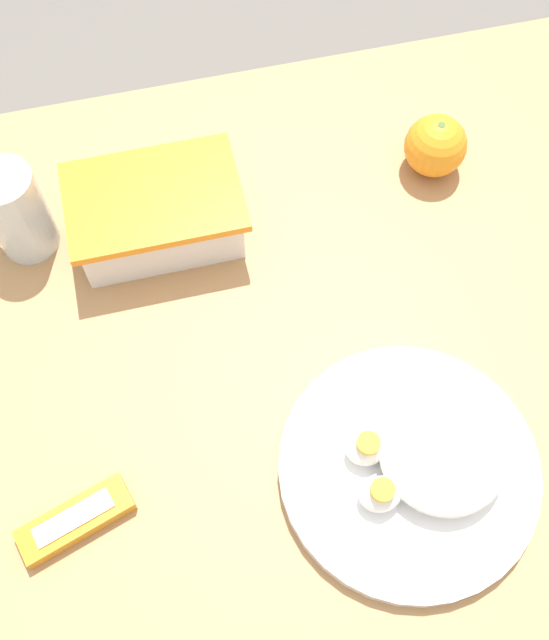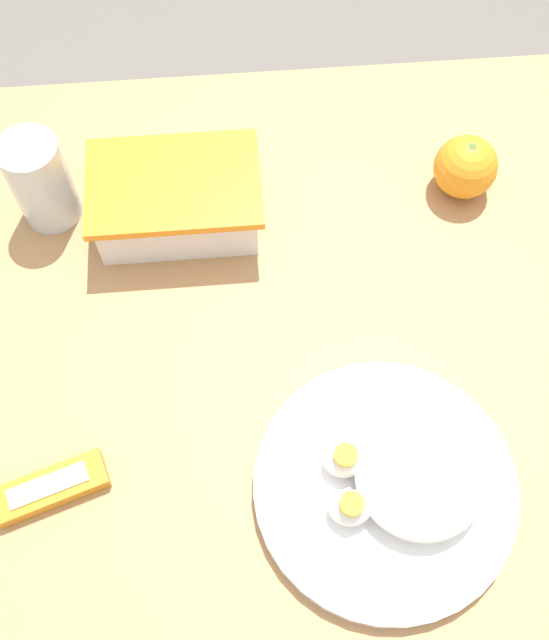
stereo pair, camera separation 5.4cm
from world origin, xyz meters
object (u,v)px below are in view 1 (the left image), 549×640
Objects in this scene: candy_bar at (76,520)px; drinking_glass at (16,212)px; orange_fruit at (435,146)px; rice_plate at (418,464)px; food_container at (157,216)px.

candy_bar is 0.34m from drinking_glass.
orange_fruit reaches higher than rice_plate.
candy_bar is at bearing -144.80° from orange_fruit.
candy_bar is (-0.13, -0.31, -0.02)m from food_container.
orange_fruit is 0.63× the size of candy_bar.
drinking_glass is at bearing 179.60° from orange_fruit.
rice_plate is (-0.14, -0.36, -0.02)m from orange_fruit.
orange_fruit is at bearing 3.26° from food_container.
rice_plate is at bearing -45.92° from drinking_glass.
drinking_glass reaches higher than rice_plate.
food_container and orange_fruit have the same top height.
candy_bar is at bearing -113.11° from food_container.
food_container is 1.66× the size of drinking_glass.
food_container is 0.34m from candy_bar.
food_container is 2.60× the size of orange_fruit.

